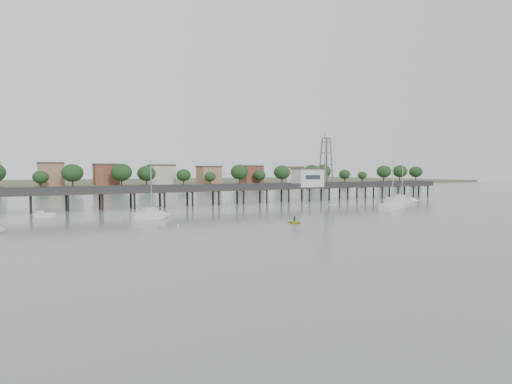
# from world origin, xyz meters

# --- Properties ---
(ground_plane) EXTENTS (500.00, 500.00, 0.00)m
(ground_plane) POSITION_xyz_m (0.00, 0.00, 0.00)
(ground_plane) COLOR slate
(ground_plane) RESTS_ON ground
(pier) EXTENTS (150.00, 5.00, 5.50)m
(pier) POSITION_xyz_m (0.00, 60.00, 3.79)
(pier) COLOR #2D2823
(pier) RESTS_ON ground
(pier_building) EXTENTS (8.40, 5.40, 5.30)m
(pier_building) POSITION_xyz_m (25.00, 60.00, 6.67)
(pier_building) COLOR silver
(pier_building) RESTS_ON ground
(lattice_tower) EXTENTS (3.20, 3.20, 15.50)m
(lattice_tower) POSITION_xyz_m (31.50, 60.00, 11.10)
(lattice_tower) COLOR slate
(lattice_tower) RESTS_ON ground
(sailboat_e) EXTENTS (7.00, 7.12, 12.82)m
(sailboat_e) POSITION_xyz_m (44.68, 42.14, 0.64)
(sailboat_e) COLOR silver
(sailboat_e) RESTS_ON ground
(sailboat_d) EXTENTS (10.33, 6.94, 16.41)m
(sailboat_d) POSITION_xyz_m (27.95, 30.15, 0.63)
(sailboat_d) COLOR silver
(sailboat_d) RESTS_ON ground
(sailboat_b) EXTENTS (6.94, 3.08, 11.23)m
(sailboat_b) POSITION_xyz_m (-25.65, 36.45, 0.65)
(sailboat_b) COLOR silver
(sailboat_b) RESTS_ON ground
(white_tender) EXTENTS (3.57, 1.52, 1.38)m
(white_tender) POSITION_xyz_m (-43.16, 48.32, 0.43)
(white_tender) COLOR silver
(white_tender) RESTS_ON ground
(yellow_dinghy) EXTENTS (1.97, 1.05, 2.65)m
(yellow_dinghy) POSITION_xyz_m (-7.07, 18.70, 0.00)
(yellow_dinghy) COLOR yellow
(yellow_dinghy) RESTS_ON ground
(dinghy_occupant) EXTENTS (0.73, 1.10, 0.25)m
(dinghy_occupant) POSITION_xyz_m (-7.07, 18.70, 0.00)
(dinghy_occupant) COLOR black
(dinghy_occupant) RESTS_ON ground
(mooring_buoys) EXTENTS (78.98, 28.46, 0.39)m
(mooring_buoys) POSITION_xyz_m (2.53, 32.42, 0.08)
(mooring_buoys) COLOR beige
(mooring_buoys) RESTS_ON ground
(far_shore) EXTENTS (500.00, 170.00, 10.40)m
(far_shore) POSITION_xyz_m (0.36, 239.58, 0.95)
(far_shore) COLOR #475133
(far_shore) RESTS_ON ground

